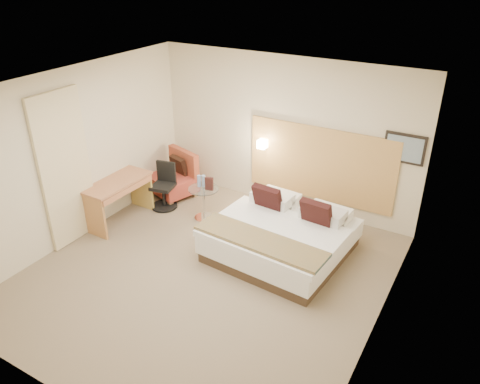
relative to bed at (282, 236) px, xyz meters
The scene contains 20 objects.
floor 1.29m from the bed, 124.14° to the right, with size 4.80×5.00×0.02m, color #7A6852.
ceiling 2.71m from the bed, 124.14° to the right, with size 4.80×5.00×0.02m, color white.
wall_back 1.94m from the bed, 115.31° to the left, with size 4.80×0.02×2.70m, color beige.
wall_front 3.76m from the bed, 101.17° to the right, with size 4.80×0.02×2.70m, color beige.
wall_left 3.44m from the bed, 161.65° to the right, with size 0.02×5.00×2.70m, color beige.
wall_right 2.25m from the bed, 31.08° to the right, with size 0.02×5.00×2.70m, color beige.
headboard_panel 1.58m from the bed, 89.97° to the left, with size 2.60×0.04×1.30m, color #BD8949.
art_frame 2.30m from the bed, 47.65° to the left, with size 0.62×0.03×0.47m, color black.
art_canvas 2.28m from the bed, 47.25° to the left, with size 0.54×0.01×0.39m, color #768EA3.
lamp_arm 1.93m from the bed, 127.07° to the left, with size 0.02×0.02×0.12m, color white.
lamp_shade 1.89m from the bed, 128.30° to the left, with size 0.15×0.15×0.15m, color #FFEDC6.
curtain 3.44m from the bed, 157.28° to the right, with size 0.06×0.90×2.42m, color beige.
bottle_a 1.79m from the bed, 169.73° to the left, with size 0.06×0.06×0.21m, color #8BA4D7.
bottle_b 1.74m from the bed, 168.09° to the left, with size 0.06×0.06×0.21m, color #88A5D2.
menu_folder 1.58m from the bed, 168.92° to the left, with size 0.14×0.05×0.23m, color #371816.
bed is the anchor object (origin of this frame).
lounge_chair 2.72m from the bed, 163.49° to the left, with size 0.98×0.92×0.85m.
side_table 1.64m from the bed, behind, with size 0.62×0.62×0.58m.
desk 2.87m from the bed, 169.83° to the right, with size 0.58×1.23×0.76m.
desk_chair 2.50m from the bed, behind, with size 0.56×0.56×0.83m.
Camera 1 is at (3.16, -4.51, 4.17)m, focal length 35.00 mm.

